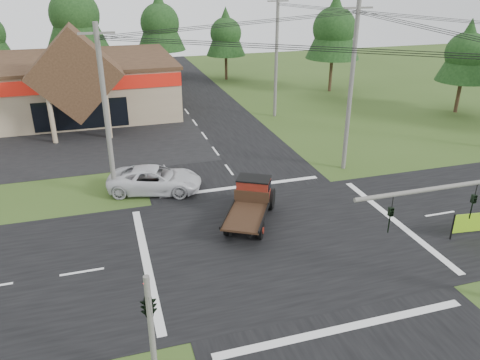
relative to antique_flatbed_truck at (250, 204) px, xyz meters
name	(u,v)px	position (x,y,z in m)	size (l,w,h in m)	color
ground	(280,240)	(0.94, -2.32, -1.15)	(120.00, 120.00, 0.00)	#334B1A
road_ns	(280,240)	(0.94, -2.32, -1.14)	(12.00, 120.00, 0.02)	black
road_ew	(280,240)	(0.94, -2.32, -1.14)	(120.00, 12.00, 0.02)	black
parking_apron	(32,148)	(-13.06, 16.68, -1.14)	(28.00, 14.00, 0.02)	black
cvs_building	(18,87)	(-14.76, 27.25, 1.63)	(30.40, 18.20, 9.19)	gray
traffic_signal_corner	(148,296)	(-6.56, -9.64, 2.37)	(0.53, 2.48, 4.40)	#595651
utility_pole_nw	(106,113)	(-7.06, 5.68, 4.23)	(2.00, 0.30, 10.50)	#595651
utility_pole_ne	(351,87)	(8.94, 5.68, 4.74)	(2.00, 0.30, 11.50)	#595651
utility_pole_n	(276,56)	(8.94, 19.68, 4.59)	(2.00, 0.30, 11.20)	#595651
tree_row_c	(74,12)	(-9.06, 38.68, 7.57)	(7.28, 7.28, 13.13)	#332316
tree_row_d	(160,21)	(0.94, 39.68, 6.22)	(6.16, 6.16, 11.11)	#332316
tree_row_e	(226,32)	(8.94, 37.68, 4.88)	(5.04, 5.04, 9.09)	#332316
tree_side_ne	(334,26)	(18.94, 27.68, 6.22)	(6.16, 6.16, 11.11)	#332316
tree_side_e_near	(467,51)	(26.94, 15.68, 4.88)	(5.04, 5.04, 9.09)	#332316
antique_flatbed_truck	(250,204)	(0.00, 0.00, 0.00)	(2.11, 5.51, 2.31)	#5F190D
white_pickup	(155,179)	(-4.53, 5.68, -0.33)	(2.72, 5.89, 1.64)	silver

